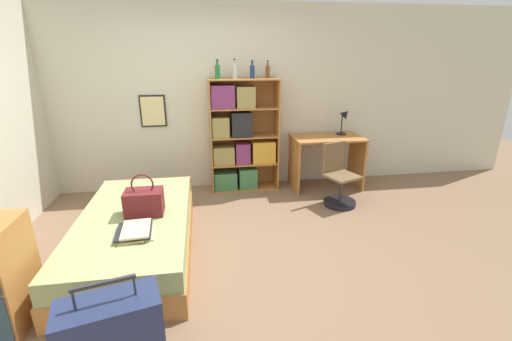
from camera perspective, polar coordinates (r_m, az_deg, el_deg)
The scene contains 13 objects.
ground_plane at distance 3.73m, azimuth -7.47°, elevation -12.41°, with size 14.00×14.00×0.00m, color #84664C.
wall_back at distance 5.04m, azimuth -8.82°, elevation 11.57°, with size 10.00×0.09×2.60m.
bed at distance 3.71m, azimuth -19.31°, elevation -9.82°, with size 1.07×2.08×0.43m.
handbag at distance 3.53m, azimuth -18.14°, elevation -4.96°, with size 0.36×0.24×0.42m.
book_stack_on_bed at distance 3.22m, azimuth -19.49°, elevation -9.52°, with size 0.35×0.38×0.06m.
bookcase at distance 4.94m, azimuth -2.83°, elevation 5.24°, with size 0.97×0.35×1.60m.
bottle_green at distance 4.75m, azimuth -6.43°, elevation 16.08°, with size 0.07×0.07×0.25m.
bottle_brown at distance 4.78m, azimuth -3.59°, elevation 16.21°, with size 0.06×0.06×0.26m.
bottle_clear at distance 4.84m, azimuth -0.63°, elevation 16.20°, with size 0.06×0.06×0.24m.
bottle_blue at distance 4.92m, azimuth 1.94°, elevation 16.21°, with size 0.06×0.06×0.24m.
desk at distance 5.18m, azimuth 11.66°, elevation 2.80°, with size 1.02×0.61×0.78m.
desk_lamp at distance 5.28m, azimuth 14.54°, elevation 8.55°, with size 0.20×0.15×0.39m.
desk_chair at distance 4.68m, azimuth 13.58°, elevation -2.40°, with size 0.50×0.50×0.83m.
Camera 1 is at (-0.02, -3.19, 1.94)m, focal length 24.00 mm.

